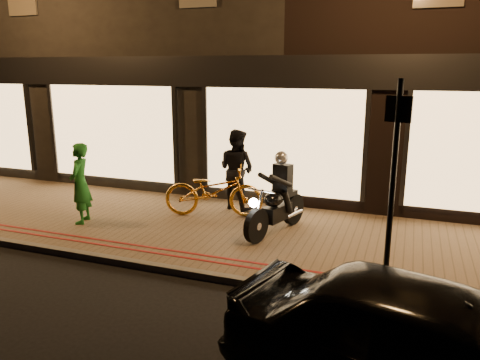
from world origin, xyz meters
name	(u,v)px	position (x,y,z in m)	size (l,w,h in m)	color
ground	(212,282)	(0.00, 0.00, 0.00)	(90.00, 90.00, 0.00)	black
sidewalk	(253,236)	(0.00, 2.00, 0.06)	(50.00, 4.00, 0.12)	brown
kerb_stone	(213,277)	(0.00, 0.05, 0.06)	(50.00, 0.14, 0.12)	#59544C
red_kerb_lines	(225,261)	(0.00, 0.55, 0.12)	(50.00, 0.26, 0.01)	maroon
building_row	(326,34)	(0.00, 8.99, 4.25)	(48.00, 10.11, 8.50)	black
motorcycle	(277,202)	(0.42, 2.20, 0.73)	(0.82, 1.89, 1.59)	black
sign_post	(393,177)	(2.55, 0.40, 1.80)	(0.34, 0.13, 3.00)	black
bicycle_gold	(214,191)	(-1.14, 2.73, 0.67)	(0.73, 2.11, 1.11)	orange
person_green	(80,183)	(-3.52, 1.39, 0.95)	(0.60, 0.40, 1.66)	#1C6921
person_dark	(237,169)	(-0.88, 3.42, 1.02)	(0.88, 0.68, 1.80)	black
parked_car	(437,356)	(3.12, -1.98, 0.69)	(1.64, 4.08, 1.39)	black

